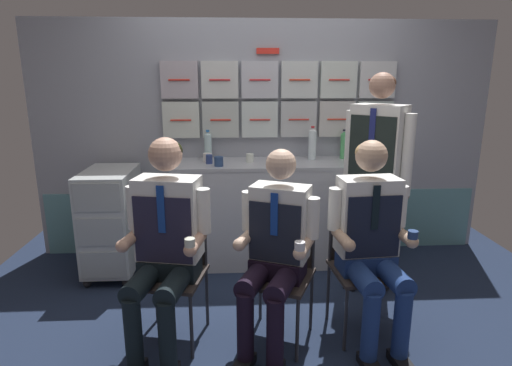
{
  "coord_description": "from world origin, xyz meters",
  "views": [
    {
      "loc": [
        -0.28,
        -2.53,
        1.66
      ],
      "look_at": [
        -0.13,
        0.28,
        0.94
      ],
      "focal_mm": 29.59,
      "sensor_mm": 36.0,
      "label": 1
    }
  ],
  "objects_px": {
    "folding_chair_right": "(282,259)",
    "crew_member_standing": "(376,166)",
    "service_trolley": "(112,219)",
    "coffee_cup_spare": "(207,157)",
    "crew_member_right": "(275,244)",
    "water_bottle_clear": "(344,145)",
    "folding_chair_left": "(175,258)",
    "folding_chair_by_counter": "(360,253)",
    "crew_member_by_counter": "(372,235)",
    "crew_member_left": "(165,236)"
  },
  "relations": [
    {
      "from": "service_trolley",
      "to": "crew_member_left",
      "type": "distance_m",
      "value": 1.25
    },
    {
      "from": "folding_chair_by_counter",
      "to": "crew_member_standing",
      "type": "relative_size",
      "value": 0.5
    },
    {
      "from": "water_bottle_clear",
      "to": "crew_member_right",
      "type": "bearing_deg",
      "value": -118.47
    },
    {
      "from": "crew_member_right",
      "to": "folding_chair_by_counter",
      "type": "height_order",
      "value": "crew_member_right"
    },
    {
      "from": "folding_chair_right",
      "to": "coffee_cup_spare",
      "type": "xyz_separation_m",
      "value": [
        -0.53,
        1.17,
        0.45
      ]
    },
    {
      "from": "service_trolley",
      "to": "coffee_cup_spare",
      "type": "height_order",
      "value": "coffee_cup_spare"
    },
    {
      "from": "crew_member_standing",
      "to": "crew_member_by_counter",
      "type": "bearing_deg",
      "value": -109.28
    },
    {
      "from": "crew_member_left",
      "to": "crew_member_by_counter",
      "type": "bearing_deg",
      "value": 0.12
    },
    {
      "from": "service_trolley",
      "to": "crew_member_right",
      "type": "xyz_separation_m",
      "value": [
        1.28,
        -1.1,
        0.2
      ]
    },
    {
      "from": "folding_chair_by_counter",
      "to": "crew_member_left",
      "type": "bearing_deg",
      "value": -172.65
    },
    {
      "from": "folding_chair_right",
      "to": "crew_member_standing",
      "type": "bearing_deg",
      "value": 35.78
    },
    {
      "from": "folding_chair_right",
      "to": "crew_member_left",
      "type": "bearing_deg",
      "value": -171.73
    },
    {
      "from": "service_trolley",
      "to": "coffee_cup_spare",
      "type": "distance_m",
      "value": 0.97
    },
    {
      "from": "crew_member_left",
      "to": "coffee_cup_spare",
      "type": "distance_m",
      "value": 1.31
    },
    {
      "from": "crew_member_by_counter",
      "to": "service_trolley",
      "type": "bearing_deg",
      "value": 150.71
    },
    {
      "from": "crew_member_by_counter",
      "to": "coffee_cup_spare",
      "type": "xyz_separation_m",
      "value": [
        -1.07,
        1.27,
        0.26
      ]
    },
    {
      "from": "folding_chair_by_counter",
      "to": "crew_member_standing",
      "type": "xyz_separation_m",
      "value": [
        0.24,
        0.5,
        0.49
      ]
    },
    {
      "from": "water_bottle_clear",
      "to": "folding_chair_left",
      "type": "bearing_deg",
      "value": -139.01
    },
    {
      "from": "folding_chair_right",
      "to": "coffee_cup_spare",
      "type": "bearing_deg",
      "value": 114.55
    },
    {
      "from": "folding_chair_left",
      "to": "coffee_cup_spare",
      "type": "bearing_deg",
      "value": 82.09
    },
    {
      "from": "folding_chair_right",
      "to": "crew_member_standing",
      "type": "xyz_separation_m",
      "value": [
        0.77,
        0.55,
        0.49
      ]
    },
    {
      "from": "service_trolley",
      "to": "folding_chair_left",
      "type": "height_order",
      "value": "service_trolley"
    },
    {
      "from": "service_trolley",
      "to": "folding_chair_right",
      "type": "height_order",
      "value": "service_trolley"
    },
    {
      "from": "folding_chair_right",
      "to": "folding_chair_by_counter",
      "type": "relative_size",
      "value": 1.0
    },
    {
      "from": "crew_member_left",
      "to": "service_trolley",
      "type": "bearing_deg",
      "value": 120.52
    },
    {
      "from": "service_trolley",
      "to": "crew_member_right",
      "type": "relative_size",
      "value": 0.73
    },
    {
      "from": "crew_member_left",
      "to": "folding_chair_by_counter",
      "type": "height_order",
      "value": "crew_member_left"
    },
    {
      "from": "service_trolley",
      "to": "crew_member_right",
      "type": "distance_m",
      "value": 1.7
    },
    {
      "from": "folding_chair_by_counter",
      "to": "crew_member_right",
      "type": "bearing_deg",
      "value": -160.81
    },
    {
      "from": "folding_chair_left",
      "to": "crew_member_right",
      "type": "bearing_deg",
      "value": -17.49
    },
    {
      "from": "service_trolley",
      "to": "folding_chair_left",
      "type": "xyz_separation_m",
      "value": [
        0.65,
        -0.91,
        0.04
      ]
    },
    {
      "from": "crew_member_right",
      "to": "coffee_cup_spare",
      "type": "height_order",
      "value": "crew_member_right"
    },
    {
      "from": "folding_chair_left",
      "to": "folding_chair_right",
      "type": "bearing_deg",
      "value": -4.04
    },
    {
      "from": "crew_member_standing",
      "to": "folding_chair_right",
      "type": "bearing_deg",
      "value": -144.22
    },
    {
      "from": "crew_member_left",
      "to": "crew_member_right",
      "type": "distance_m",
      "value": 0.66
    },
    {
      "from": "crew_member_by_counter",
      "to": "coffee_cup_spare",
      "type": "relative_size",
      "value": 16.95
    },
    {
      "from": "folding_chair_by_counter",
      "to": "folding_chair_right",
      "type": "bearing_deg",
      "value": -173.91
    },
    {
      "from": "crew_member_left",
      "to": "folding_chair_by_counter",
      "type": "bearing_deg",
      "value": 7.35
    },
    {
      "from": "service_trolley",
      "to": "crew_member_by_counter",
      "type": "bearing_deg",
      "value": -29.29
    },
    {
      "from": "folding_chair_left",
      "to": "crew_member_standing",
      "type": "relative_size",
      "value": 0.5
    },
    {
      "from": "crew_member_by_counter",
      "to": "folding_chair_by_counter",
      "type": "bearing_deg",
      "value": 94.8
    },
    {
      "from": "folding_chair_by_counter",
      "to": "crew_member_by_counter",
      "type": "distance_m",
      "value": 0.25
    },
    {
      "from": "service_trolley",
      "to": "crew_member_standing",
      "type": "height_order",
      "value": "crew_member_standing"
    },
    {
      "from": "crew_member_by_counter",
      "to": "water_bottle_clear",
      "type": "height_order",
      "value": "crew_member_by_counter"
    },
    {
      "from": "water_bottle_clear",
      "to": "folding_chair_by_counter",
      "type": "bearing_deg",
      "value": -98.22
    },
    {
      "from": "crew_member_by_counter",
      "to": "water_bottle_clear",
      "type": "bearing_deg",
      "value": 83.28
    },
    {
      "from": "folding_chair_left",
      "to": "crew_member_left",
      "type": "relative_size",
      "value": 0.64
    },
    {
      "from": "folding_chair_by_counter",
      "to": "water_bottle_clear",
      "type": "relative_size",
      "value": 3.16
    },
    {
      "from": "crew_member_by_counter",
      "to": "crew_member_standing",
      "type": "distance_m",
      "value": 0.75
    },
    {
      "from": "folding_chair_right",
      "to": "folding_chair_by_counter",
      "type": "distance_m",
      "value": 0.53
    }
  ]
}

